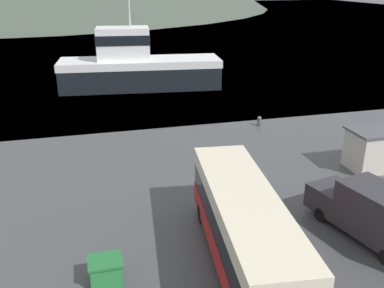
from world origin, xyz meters
TOP-DOWN VIEW (x-y plane):
  - water_surface at (0.00, 144.44)m, footprint 240.00×240.00m
  - tour_bus at (-1.11, 6.77)m, footprint 3.59×10.42m
  - delivery_van at (5.21, 7.00)m, footprint 3.35×6.50m
  - fishing_boat at (-1.09, 37.89)m, footprint 17.13×6.56m
  - storage_bin at (-6.60, 7.11)m, footprint 1.31×1.14m
  - dock_kiosk at (9.99, 13.73)m, footprint 2.97×2.40m
  - mooring_bollard at (6.53, 23.04)m, footprint 0.34×0.34m

SIDE VIEW (x-z plane):
  - water_surface at x=0.00m, z-range 0.00..0.00m
  - mooring_bollard at x=6.53m, z-range 0.03..0.83m
  - storage_bin at x=-6.60m, z-range 0.01..1.03m
  - dock_kiosk at x=9.99m, z-range 0.01..2.55m
  - delivery_van at x=5.21m, z-range 0.07..2.60m
  - tour_bus at x=-1.11m, z-range 0.20..3.48m
  - fishing_boat at x=-1.09m, z-range -3.29..8.05m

